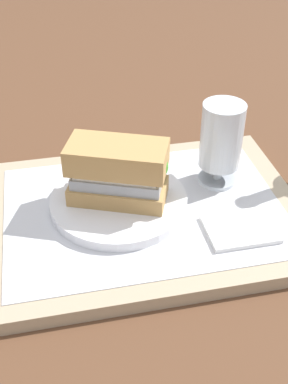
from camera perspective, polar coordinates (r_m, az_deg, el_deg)
The scene contains 7 objects.
ground_plane at distance 0.70m, azimuth -0.00°, elevation -3.28°, with size 3.00×3.00×0.00m, color brown.
tray at distance 0.69m, azimuth -0.00°, elevation -2.65°, with size 0.44×0.32×0.02m, color tan.
placemat at distance 0.69m, azimuth -0.00°, elevation -1.96°, with size 0.38×0.27×0.00m, color silver.
plate at distance 0.69m, azimuth -2.91°, elevation -1.09°, with size 0.19×0.19×0.01m, color white.
sandwich at distance 0.66m, azimuth -2.76°, elevation 2.33°, with size 0.14×0.11×0.08m.
beer_glass at distance 0.71m, azimuth 8.84°, elevation 5.72°, with size 0.06×0.06×0.12m.
napkin_folded at distance 0.66m, azimuth 10.99°, elevation -4.17°, with size 0.09×0.07×0.01m, color white.
Camera 1 is at (-0.11, -0.52, 0.45)m, focal length 46.40 mm.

